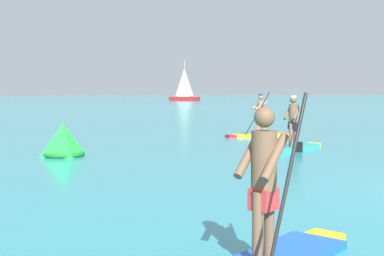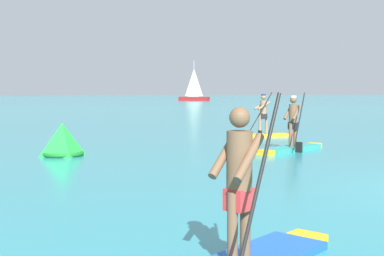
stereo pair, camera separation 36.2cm
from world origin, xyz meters
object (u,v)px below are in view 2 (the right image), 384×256
Objects in this scene: paddleboarder_mid_center at (292,140)px; race_marker_buoy at (63,142)px; paddleboarder_near_left at (241,235)px; paddleboarder_far_right at (262,127)px; sailboat_right_horizon at (194,96)px.

race_marker_buoy is (-6.79, 0.70, 0.08)m from paddleboarder_mid_center.
paddleboarder_near_left is 15.91m from paddleboarder_far_right.
paddleboarder_mid_center is at bearing 73.31° from paddleboarder_far_right.
sailboat_right_horizon is at bearing -135.91° from paddleboarder_mid_center.
paddleboarder_near_left is 94.68m from sailboat_right_horizon.
paddleboarder_far_right is 2.48× the size of race_marker_buoy.
paddleboarder_near_left is 10.38m from race_marker_buoy.
sailboat_right_horizon is (19.93, 76.43, 0.53)m from paddleboarder_far_right.
paddleboarder_far_right is 78.98m from sailboat_right_horizon.
paddleboarder_mid_center reaches higher than race_marker_buoy.
paddleboarder_far_right is at bearing -62.45° from sailboat_right_horizon.
sailboat_right_horizon reaches higher than paddleboarder_mid_center.
paddleboarder_far_right is at bearing 27.44° from race_marker_buoy.
paddleboarder_mid_center is 4.98m from paddleboarder_far_right.
sailboat_right_horizon reaches higher than paddleboarder_far_right.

